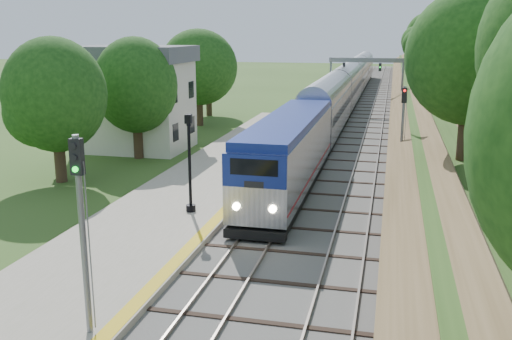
% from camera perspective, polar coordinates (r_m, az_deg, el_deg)
% --- Properties ---
extents(trackbed, '(9.50, 170.00, 0.28)m').
position_cam_1_polar(trackbed, '(71.59, 10.60, 6.23)').
color(trackbed, '#4C4944').
rests_on(trackbed, ground).
extents(platform, '(6.40, 68.00, 0.38)m').
position_cam_1_polar(platform, '(30.31, -7.85, -3.48)').
color(platform, gray).
rests_on(platform, ground).
extents(yellow_stripe, '(0.55, 68.00, 0.01)m').
position_cam_1_polar(yellow_stripe, '(29.37, -2.66, -3.53)').
color(yellow_stripe, gold).
rests_on(yellow_stripe, platform).
extents(embankment, '(10.64, 170.00, 11.70)m').
position_cam_1_polar(embankment, '(71.46, 17.41, 7.36)').
color(embankment, brown).
rests_on(embankment, ground).
extents(station_building, '(8.60, 6.60, 8.00)m').
position_cam_1_polar(station_building, '(45.61, -12.04, 7.12)').
color(station_building, white).
rests_on(station_building, ground).
extents(signal_gantry, '(8.40, 0.38, 6.20)m').
position_cam_1_polar(signal_gantry, '(66.14, 10.95, 9.76)').
color(signal_gantry, slate).
rests_on(signal_gantry, ground).
extents(trees_behind_platform, '(7.82, 53.32, 7.21)m').
position_cam_1_polar(trees_behind_platform, '(36.01, -14.31, 6.02)').
color(trees_behind_platform, '#332316').
rests_on(trees_behind_platform, ground).
extents(train, '(2.84, 94.73, 4.18)m').
position_cam_1_polar(train, '(69.57, 8.93, 7.83)').
color(train, black).
rests_on(train, trackbed).
extents(lamppost_far, '(0.48, 0.48, 4.84)m').
position_cam_1_polar(lamppost_far, '(28.00, -6.64, 0.11)').
color(lamppost_far, black).
rests_on(lamppost_far, platform).
extents(signal_platform, '(0.35, 0.28, 5.95)m').
position_cam_1_polar(signal_platform, '(16.90, -17.07, -4.28)').
color(signal_platform, slate).
rests_on(signal_platform, platform).
extents(signal_farside, '(0.31, 0.25, 5.73)m').
position_cam_1_polar(signal_farside, '(36.27, 14.46, 4.61)').
color(signal_farside, slate).
rests_on(signal_farside, ground).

